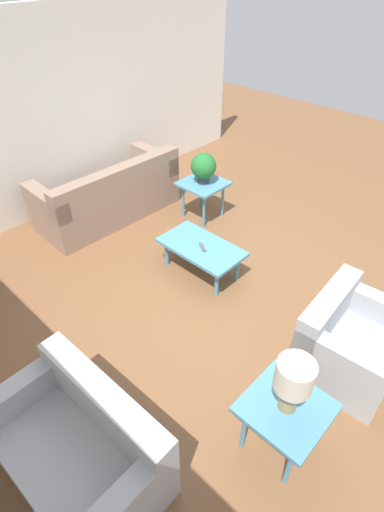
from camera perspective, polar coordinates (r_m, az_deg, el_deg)
name	(u,v)px	position (r m, az deg, el deg)	size (l,w,h in m)	color
ground_plane	(217,290)	(4.74, 3.65, -4.89)	(14.00, 14.00, 0.00)	brown
wall_right	(54,115)	(6.18, -19.12, 18.46)	(0.12, 7.20, 2.70)	white
sofa	(109,196)	(6.00, -11.72, 8.38)	(0.95, 2.08, 0.88)	gray
armchair	(348,342)	(4.07, 21.36, -11.36)	(0.87, 1.01, 0.77)	#A8ADB2
loveseat	(82,447)	(3.37, -15.47, -24.84)	(1.36, 0.84, 0.77)	#A8ADB2
coffee_table	(201,249)	(4.77, 1.34, 1.02)	(1.02, 0.57, 0.40)	teal
side_table_plant	(203,187)	(5.80, 1.60, 9.81)	(0.60, 0.60, 0.56)	teal
side_table_lamp	(285,412)	(3.26, 13.16, -20.88)	(0.60, 0.60, 0.56)	teal
potted_plant	(204,167)	(5.65, 1.66, 12.63)	(0.36, 0.36, 0.43)	#333338
table_lamp	(293,380)	(2.94, 14.30, -16.83)	(0.27, 0.27, 0.49)	#997F4C
remote_control	(203,247)	(4.70, 1.52, 1.24)	(0.16, 0.12, 0.02)	#4C4C51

